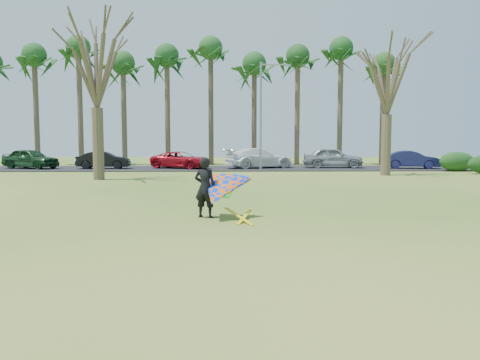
{
  "coord_description": "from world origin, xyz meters",
  "views": [
    {
      "loc": [
        -0.35,
        -12.6,
        2.38
      ],
      "look_at": [
        0.0,
        2.0,
        1.1
      ],
      "focal_mm": 35.0,
      "sensor_mm": 36.0,
      "label": 1
    }
  ],
  "objects_px": {
    "car_2": "(181,160)",
    "car_4": "(333,157)",
    "bare_tree_right": "(388,75)",
    "car_5": "(411,160)",
    "kite_flyer": "(218,190)",
    "car_1": "(104,160)",
    "car_3": "(259,158)",
    "streetlight": "(263,111)",
    "car_0": "(31,159)",
    "bare_tree_left": "(96,60)"
  },
  "relations": [
    {
      "from": "streetlight",
      "to": "kite_flyer",
      "type": "xyz_separation_m",
      "value": [
        -2.84,
        -20.73,
        -3.61
      ]
    },
    {
      "from": "car_1",
      "to": "car_0",
      "type": "bearing_deg",
      "value": 83.97
    },
    {
      "from": "car_1",
      "to": "car_4",
      "type": "relative_size",
      "value": 0.84
    },
    {
      "from": "car_3",
      "to": "car_4",
      "type": "xyz_separation_m",
      "value": [
        6.03,
        0.21,
        0.02
      ]
    },
    {
      "from": "car_1",
      "to": "car_5",
      "type": "relative_size",
      "value": 0.96
    },
    {
      "from": "car_5",
      "to": "streetlight",
      "type": "bearing_deg",
      "value": 113.08
    },
    {
      "from": "bare_tree_right",
      "to": "streetlight",
      "type": "bearing_deg",
      "value": 152.97
    },
    {
      "from": "car_1",
      "to": "car_4",
      "type": "height_order",
      "value": "car_4"
    },
    {
      "from": "bare_tree_left",
      "to": "car_0",
      "type": "height_order",
      "value": "bare_tree_left"
    },
    {
      "from": "bare_tree_left",
      "to": "car_4",
      "type": "bearing_deg",
      "value": 32.67
    },
    {
      "from": "bare_tree_left",
      "to": "car_2",
      "type": "bearing_deg",
      "value": 68.86
    },
    {
      "from": "car_2",
      "to": "car_3",
      "type": "distance_m",
      "value": 6.31
    },
    {
      "from": "bare_tree_right",
      "to": "car_1",
      "type": "bearing_deg",
      "value": 162.22
    },
    {
      "from": "bare_tree_right",
      "to": "car_1",
      "type": "distance_m",
      "value": 22.03
    },
    {
      "from": "car_4",
      "to": "kite_flyer",
      "type": "relative_size",
      "value": 2.03
    },
    {
      "from": "car_1",
      "to": "kite_flyer",
      "type": "xyz_separation_m",
      "value": [
        9.55,
        -23.22,
        0.12
      ]
    },
    {
      "from": "bare_tree_left",
      "to": "streetlight",
      "type": "distance_m",
      "value": 12.58
    },
    {
      "from": "car_2",
      "to": "car_4",
      "type": "bearing_deg",
      "value": -64.23
    },
    {
      "from": "car_1",
      "to": "car_3",
      "type": "distance_m",
      "value": 12.35
    },
    {
      "from": "bare_tree_left",
      "to": "car_1",
      "type": "relative_size",
      "value": 2.37
    },
    {
      "from": "car_3",
      "to": "kite_flyer",
      "type": "height_order",
      "value": "kite_flyer"
    },
    {
      "from": "car_2",
      "to": "car_5",
      "type": "distance_m",
      "value": 18.38
    },
    {
      "from": "car_4",
      "to": "streetlight",
      "type": "bearing_deg",
      "value": 125.46
    },
    {
      "from": "bare_tree_left",
      "to": "bare_tree_right",
      "type": "distance_m",
      "value": 18.25
    },
    {
      "from": "streetlight",
      "to": "car_1",
      "type": "bearing_deg",
      "value": 168.65
    },
    {
      "from": "bare_tree_left",
      "to": "streetlight",
      "type": "bearing_deg",
      "value": 34.57
    },
    {
      "from": "bare_tree_right",
      "to": "kite_flyer",
      "type": "distance_m",
      "value": 20.65
    },
    {
      "from": "streetlight",
      "to": "car_1",
      "type": "xyz_separation_m",
      "value": [
        -12.39,
        2.49,
        -3.73
      ]
    },
    {
      "from": "car_2",
      "to": "car_4",
      "type": "height_order",
      "value": "car_4"
    },
    {
      "from": "bare_tree_right",
      "to": "bare_tree_left",
      "type": "bearing_deg",
      "value": -170.54
    },
    {
      "from": "bare_tree_left",
      "to": "car_1",
      "type": "distance_m",
      "value": 11.54
    },
    {
      "from": "car_2",
      "to": "car_3",
      "type": "relative_size",
      "value": 0.86
    },
    {
      "from": "car_3",
      "to": "car_0",
      "type": "bearing_deg",
      "value": 72.06
    },
    {
      "from": "streetlight",
      "to": "car_4",
      "type": "bearing_deg",
      "value": 29.27
    },
    {
      "from": "kite_flyer",
      "to": "car_2",
      "type": "bearing_deg",
      "value": 98.5
    },
    {
      "from": "streetlight",
      "to": "car_1",
      "type": "distance_m",
      "value": 13.18
    },
    {
      "from": "bare_tree_right",
      "to": "car_1",
      "type": "xyz_separation_m",
      "value": [
        -20.23,
        6.49,
        -5.83
      ]
    },
    {
      "from": "bare_tree_left",
      "to": "kite_flyer",
      "type": "relative_size",
      "value": 4.06
    },
    {
      "from": "bare_tree_right",
      "to": "streetlight",
      "type": "xyz_separation_m",
      "value": [
        -7.84,
        4.0,
        -2.1
      ]
    },
    {
      "from": "car_2",
      "to": "bare_tree_right",
      "type": "bearing_deg",
      "value": -92.34
    },
    {
      "from": "car_2",
      "to": "car_1",
      "type": "bearing_deg",
      "value": 116.56
    },
    {
      "from": "car_2",
      "to": "car_5",
      "type": "height_order",
      "value": "car_5"
    },
    {
      "from": "bare_tree_left",
      "to": "car_2",
      "type": "height_order",
      "value": "bare_tree_left"
    },
    {
      "from": "streetlight",
      "to": "car_5",
      "type": "distance_m",
      "value": 12.75
    },
    {
      "from": "car_1",
      "to": "car_2",
      "type": "bearing_deg",
      "value": -89.71
    },
    {
      "from": "bare_tree_left",
      "to": "car_5",
      "type": "xyz_separation_m",
      "value": [
        22.17,
        9.18,
        -6.15
      ]
    },
    {
      "from": "bare_tree_right",
      "to": "car_5",
      "type": "xyz_separation_m",
      "value": [
        4.17,
        6.18,
        -5.8
      ]
    },
    {
      "from": "car_0",
      "to": "car_4",
      "type": "xyz_separation_m",
      "value": [
        24.22,
        0.54,
        0.04
      ]
    },
    {
      "from": "bare_tree_left",
      "to": "car_1",
      "type": "height_order",
      "value": "bare_tree_left"
    },
    {
      "from": "bare_tree_left",
      "to": "car_1",
      "type": "xyz_separation_m",
      "value": [
        -2.23,
        9.49,
        -6.18
      ]
    }
  ]
}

